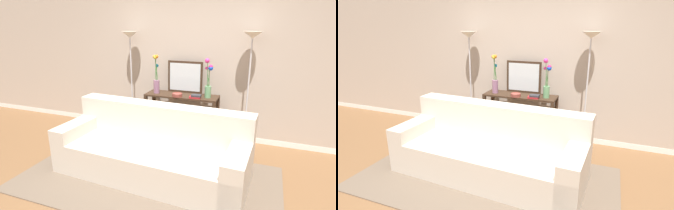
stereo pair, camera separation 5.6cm
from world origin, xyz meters
TOP-DOWN VIEW (x-y plane):
  - ground_plane at (0.00, 0.00)m, footprint 16.00×16.00m
  - back_wall at (0.00, 2.07)m, footprint 12.00×0.15m
  - area_rug at (-0.14, 0.38)m, footprint 3.24×1.76m
  - couch at (-0.14, 0.54)m, footprint 2.50×1.06m
  - console_table at (-0.12, 1.71)m, footprint 1.19×0.39m
  - floor_lamp_left at (-1.06, 1.75)m, footprint 0.28×0.28m
  - floor_lamp_right at (0.91, 1.75)m, footprint 0.28×0.28m
  - wall_mirror at (-0.12, 1.88)m, footprint 0.59×0.02m
  - vase_tall_flowers at (-0.56, 1.68)m, footprint 0.11×0.13m
  - vase_short_flowers at (0.32, 1.69)m, footprint 0.13×0.12m
  - fruit_bowl at (-0.16, 1.59)m, footprint 0.16×0.16m
  - book_stack at (0.14, 1.60)m, footprint 0.19×0.15m
  - book_row_under_console at (-0.38, 1.71)m, footprint 0.46×0.18m

SIDE VIEW (x-z plane):
  - ground_plane at x=0.00m, z-range -0.02..0.00m
  - area_rug at x=-0.14m, z-range 0.00..0.01m
  - book_row_under_console at x=-0.38m, z-range -0.01..0.12m
  - couch at x=-0.14m, z-range -0.13..0.75m
  - console_table at x=-0.12m, z-range 0.15..0.94m
  - book_stack at x=0.14m, z-range 0.79..0.84m
  - fruit_bowl at x=-0.16m, z-range 0.79..0.84m
  - vase_tall_flowers at x=-0.56m, z-range 0.71..1.35m
  - vase_short_flowers at x=0.32m, z-range 0.74..1.36m
  - wall_mirror at x=-0.12m, z-range 0.79..1.32m
  - floor_lamp_left at x=-1.06m, z-range 0.51..2.29m
  - floor_lamp_right at x=0.91m, z-range 0.52..2.32m
  - back_wall at x=0.00m, z-range 0.00..2.85m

